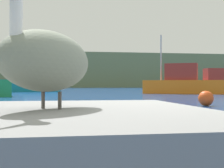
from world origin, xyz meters
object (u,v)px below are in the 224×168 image
at_px(fishing_boat_orange, 185,83).
at_px(fishing_boat_teal, 30,83).
at_px(mooring_buoy, 206,98).
at_px(fishing_boat_red, 218,83).
at_px(pelican, 47,60).

height_order(fishing_boat_orange, fishing_boat_teal, fishing_boat_teal).
distance_m(fishing_boat_teal, mooring_buoy, 26.98).
height_order(fishing_boat_teal, fishing_boat_red, fishing_boat_teal).
height_order(fishing_boat_teal, mooring_buoy, fishing_boat_teal).
height_order(fishing_boat_orange, mooring_buoy, fishing_boat_orange).
bearing_deg(pelican, fishing_boat_orange, -170.13).
height_order(pelican, fishing_boat_red, fishing_boat_red).
height_order(pelican, fishing_boat_orange, fishing_boat_orange).
relative_size(pelican, mooring_buoy, 2.06).
relative_size(pelican, fishing_boat_teal, 0.17).
height_order(pelican, fishing_boat_teal, fishing_boat_teal).
bearing_deg(fishing_boat_red, fishing_boat_teal, -172.64).
xyz_separation_m(fishing_boat_orange, mooring_buoy, (-5.39, -15.20, -0.65)).
bearing_deg(mooring_buoy, fishing_boat_red, 61.30).
relative_size(fishing_boat_red, mooring_buoy, 11.59).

